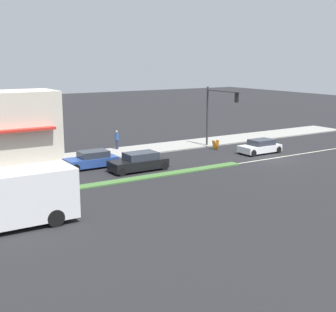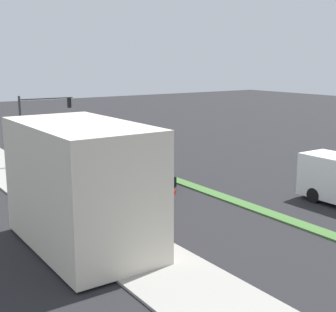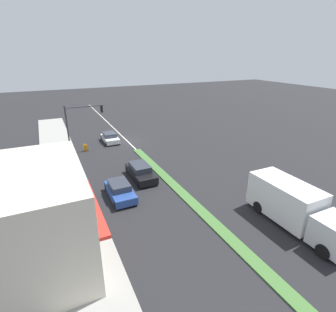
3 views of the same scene
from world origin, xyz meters
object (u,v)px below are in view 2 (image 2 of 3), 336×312
traffic_signal_main (38,118)px  coupe_blue (131,190)px  van_white (75,149)px  suv_black (147,175)px  pedestrian (21,180)px  warning_aframe_sign (45,159)px

traffic_signal_main → coupe_blue: (-1.12, 13.07, -3.27)m
van_white → suv_black: bearing=90.0°
pedestrian → van_white: pedestrian is taller
van_white → coupe_blue: size_ratio=0.95×
coupe_blue → suv_black: bearing=-136.8°
traffic_signal_main → suv_black: bearing=110.6°
pedestrian → coupe_blue: (-5.26, 4.76, -0.41)m
pedestrian → coupe_blue: bearing=137.9°
warning_aframe_sign → van_white: 4.25m
coupe_blue → van_white: bearing=-100.6°
coupe_blue → pedestrian: bearing=-42.1°
traffic_signal_main → van_white: traffic_signal_main is taller
traffic_signal_main → suv_black: (-3.92, 10.45, -3.24)m
suv_black → van_white: bearing=-90.0°
traffic_signal_main → suv_black: 11.62m
traffic_signal_main → warning_aframe_sign: size_ratio=6.69×
traffic_signal_main → coupe_blue: 13.52m
warning_aframe_sign → coupe_blue: 12.82m
suv_black → warning_aframe_sign: bearing=-70.4°
warning_aframe_sign → suv_black: size_ratio=0.19×
traffic_signal_main → pedestrian: (4.14, 8.31, -2.86)m
coupe_blue → warning_aframe_sign: bearing=-86.3°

